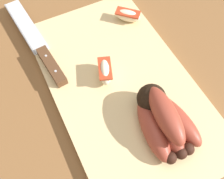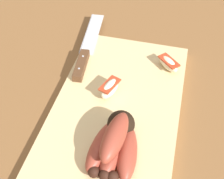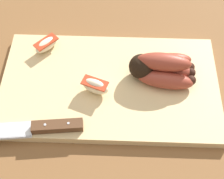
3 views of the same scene
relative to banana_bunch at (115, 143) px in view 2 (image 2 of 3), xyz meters
The scene contains 6 objects.
ground_plane 0.13m from the banana_bunch, 169.02° to the right, with size 6.00×6.00×0.00m, color brown.
cutting_board 0.12m from the banana_bunch, 166.40° to the right, with size 0.47×0.27×0.02m, color #DBBC84.
banana_bunch is the anchor object (origin of this frame).
chefs_knife 0.29m from the banana_bunch, 151.23° to the right, with size 0.28×0.06×0.02m.
apple_wedge_near 0.15m from the banana_bunch, 161.86° to the right, with size 0.06×0.04×0.04m.
apple_wedge_middle 0.27m from the banana_bunch, 164.87° to the left, with size 0.06×0.06×0.03m.
Camera 2 is at (0.42, 0.09, 0.52)m, focal length 48.67 mm.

